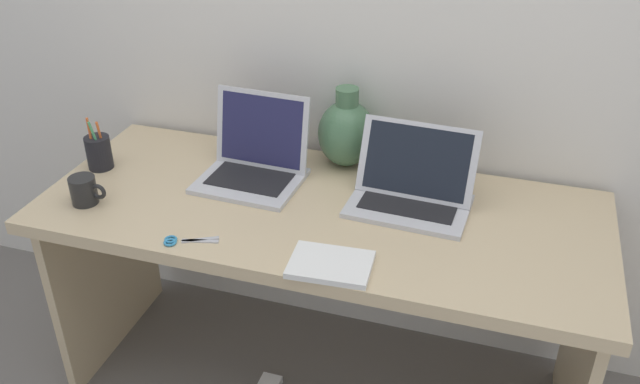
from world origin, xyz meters
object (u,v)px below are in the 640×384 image
object	(u,v)px
green_vase	(346,132)
coffee_mug	(84,190)
laptop_right	(412,185)
scissors	(181,241)
power_brick	(270,384)
laptop_left	(256,157)
pen_cup	(99,152)
notebook_stack	(331,264)

from	to	relation	value
green_vase	coffee_mug	distance (m)	0.81
laptop_right	scissors	distance (m)	0.67
green_vase	power_brick	bearing A→B (deg)	-114.56
laptop_left	pen_cup	distance (m)	0.51
laptop_right	power_brick	size ratio (longest dim) A/B	5.06
pen_cup	power_brick	bearing A→B (deg)	-8.61
green_vase	coffee_mug	bearing A→B (deg)	-144.97
laptop_right	coffee_mug	world-z (taller)	laptop_right
green_vase	scissors	world-z (taller)	green_vase
laptop_left	scissors	world-z (taller)	laptop_left
laptop_right	coffee_mug	bearing A→B (deg)	-162.68
laptop_left	scissors	bearing A→B (deg)	-98.29
pen_cup	power_brick	xyz separation A→B (m)	(0.58, -0.09, -0.76)
notebook_stack	scissors	size ratio (longest dim) A/B	1.43
coffee_mug	scissors	bearing A→B (deg)	-15.31
power_brick	pen_cup	bearing A→B (deg)	171.39
laptop_right	coffee_mug	size ratio (longest dim) A/B	3.13
scissors	power_brick	bearing A→B (deg)	56.08
pen_cup	power_brick	distance (m)	0.96
scissors	laptop_right	bearing A→B (deg)	34.72
laptop_right	notebook_stack	world-z (taller)	laptop_right
laptop_left	laptop_right	bearing A→B (deg)	-1.60
green_vase	notebook_stack	size ratio (longest dim) A/B	1.25
laptop_right	scissors	world-z (taller)	laptop_right
notebook_stack	power_brick	bearing A→B (deg)	143.35
laptop_left	scissors	size ratio (longest dim) A/B	2.19
laptop_right	notebook_stack	xyz separation A→B (m)	(-0.14, -0.37, -0.05)
laptop_right	green_vase	distance (m)	0.31
laptop_right	pen_cup	xyz separation A→B (m)	(-0.99, -0.08, -0.00)
power_brick	coffee_mug	bearing A→B (deg)	-167.13
pen_cup	scissors	xyz separation A→B (m)	(0.44, -0.30, -0.05)
laptop_left	power_brick	xyz separation A→B (m)	(0.09, -0.18, -0.77)
pen_cup	scissors	distance (m)	0.54
green_vase	pen_cup	distance (m)	0.79
coffee_mug	power_brick	xyz separation A→B (m)	(0.50, 0.11, -0.75)
coffee_mug	pen_cup	xyz separation A→B (m)	(-0.08, 0.20, 0.01)
green_vase	scissors	distance (m)	0.65
power_brick	scissors	bearing A→B (deg)	-123.92
pen_cup	scissors	world-z (taller)	pen_cup
coffee_mug	scissors	xyz separation A→B (m)	(0.36, -0.10, -0.04)
notebook_stack	coffee_mug	world-z (taller)	coffee_mug
laptop_right	power_brick	bearing A→B (deg)	-157.49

